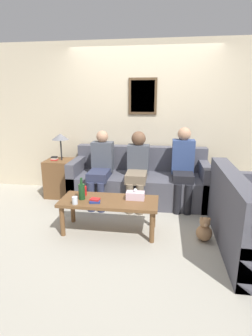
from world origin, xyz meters
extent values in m
plane|color=#ADA899|center=(0.00, 0.00, 0.00)|extent=(16.00, 16.00, 0.00)
cube|color=beige|center=(0.00, 0.96, 1.30)|extent=(9.00, 0.06, 2.60)
cube|color=#4C3823|center=(0.00, 0.92, 1.70)|extent=(0.48, 0.02, 0.60)
cube|color=silver|center=(0.00, 0.91, 1.70)|extent=(0.40, 0.01, 0.52)
cube|color=#4C4C56|center=(0.00, 0.46, 0.23)|extent=(2.22, 0.85, 0.46)
cube|color=#4C4C56|center=(0.00, 0.78, 0.67)|extent=(2.22, 0.20, 0.41)
cube|color=#4C4C56|center=(-1.04, 0.46, 0.34)|extent=(0.14, 0.85, 0.69)
cube|color=#4C4C56|center=(1.04, 0.46, 0.34)|extent=(0.14, 0.85, 0.69)
cube|color=#4C4C56|center=(1.16, -0.75, 0.67)|extent=(0.20, 1.67, 0.41)
cube|color=#4C4C56|center=(1.49, 0.01, 0.34)|extent=(0.85, 0.14, 0.69)
cube|color=brown|center=(-0.28, -0.63, 0.41)|extent=(1.24, 0.50, 0.04)
cylinder|color=brown|center=(-0.84, -0.83, 0.20)|extent=(0.06, 0.06, 0.39)
cylinder|color=brown|center=(0.28, -0.83, 0.20)|extent=(0.06, 0.06, 0.39)
cylinder|color=brown|center=(-0.84, -0.44, 0.20)|extent=(0.06, 0.06, 0.39)
cylinder|color=brown|center=(0.28, -0.44, 0.20)|extent=(0.06, 0.06, 0.39)
cube|color=brown|center=(-1.39, 0.50, 0.32)|extent=(0.44, 0.44, 0.65)
cylinder|color=#262628|center=(-1.33, 0.50, 0.83)|extent=(0.02, 0.02, 0.37)
cone|color=slate|center=(-1.33, 0.50, 1.05)|extent=(0.28, 0.28, 0.10)
cube|color=red|center=(-1.46, 0.47, 0.65)|extent=(0.11, 0.10, 0.02)
cube|color=beige|center=(-1.46, 0.47, 0.67)|extent=(0.10, 0.09, 0.02)
cube|color=black|center=(-1.46, 0.47, 0.70)|extent=(0.10, 0.08, 0.02)
cylinder|color=#19421E|center=(-0.62, -0.66, 0.53)|extent=(0.08, 0.08, 0.20)
cylinder|color=#19421E|center=(-0.62, -0.66, 0.67)|extent=(0.03, 0.03, 0.08)
cylinder|color=silver|center=(-0.66, -0.82, 0.48)|extent=(0.07, 0.07, 0.09)
cube|color=navy|center=(-0.43, -0.73, 0.45)|extent=(0.15, 0.13, 0.03)
cube|color=red|center=(-0.43, -0.73, 0.47)|extent=(0.12, 0.10, 0.02)
cylinder|color=red|center=(-0.63, -0.52, 0.50)|extent=(0.07, 0.07, 0.12)
cube|color=silver|center=(0.05, -0.56, 0.48)|extent=(0.23, 0.12, 0.10)
sphere|color=white|center=(0.05, -0.56, 0.55)|extent=(0.05, 0.05, 0.05)
cube|color=#2D334C|center=(-0.60, 0.19, 0.51)|extent=(0.31, 0.50, 0.14)
cylinder|color=#2D334C|center=(-0.68, -0.06, 0.23)|extent=(0.11, 0.11, 0.46)
cylinder|color=#2D334C|center=(-0.52, -0.06, 0.23)|extent=(0.11, 0.11, 0.46)
cube|color=#474C56|center=(-0.60, 0.43, 0.75)|extent=(0.34, 0.22, 0.48)
sphere|color=tan|center=(-0.60, 0.43, 1.07)|extent=(0.19, 0.19, 0.19)
cube|color=#756651|center=(-0.01, 0.19, 0.51)|extent=(0.31, 0.49, 0.14)
cylinder|color=#756651|center=(-0.09, -0.06, 0.23)|extent=(0.11, 0.11, 0.46)
cylinder|color=#756651|center=(0.06, -0.06, 0.23)|extent=(0.11, 0.11, 0.46)
cube|color=#474C56|center=(-0.01, 0.43, 0.73)|extent=(0.34, 0.22, 0.44)
sphere|color=brown|center=(-0.01, 0.43, 1.06)|extent=(0.23, 0.23, 0.23)
cube|color=black|center=(0.69, 0.25, 0.51)|extent=(0.31, 0.43, 0.14)
cylinder|color=black|center=(0.61, 0.04, 0.23)|extent=(0.11, 0.11, 0.46)
cylinder|color=black|center=(0.77, 0.04, 0.23)|extent=(0.11, 0.11, 0.46)
cube|color=#33477A|center=(0.69, 0.46, 0.78)|extent=(0.34, 0.22, 0.54)
sphere|color=tan|center=(0.69, 0.46, 1.14)|extent=(0.20, 0.20, 0.20)
sphere|color=#A87A51|center=(0.91, -0.69, 0.10)|extent=(0.19, 0.19, 0.19)
sphere|color=#A87A51|center=(0.91, -0.69, 0.24)|extent=(0.13, 0.13, 0.13)
sphere|color=#A87A51|center=(0.86, -0.69, 0.28)|extent=(0.04, 0.04, 0.04)
sphere|color=#A87A51|center=(0.95, -0.69, 0.28)|extent=(0.04, 0.04, 0.04)
sphere|color=tan|center=(0.91, -0.74, 0.23)|extent=(0.05, 0.05, 0.05)
camera|label=1|loc=(0.38, -3.65, 1.70)|focal=28.00mm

